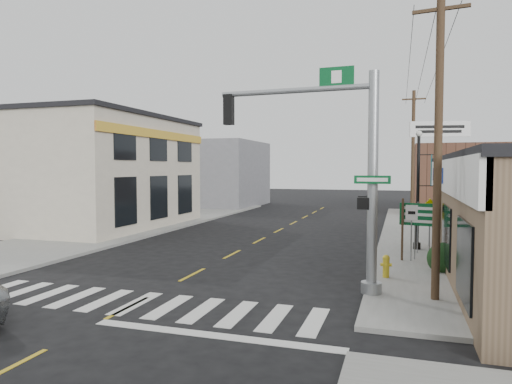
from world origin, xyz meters
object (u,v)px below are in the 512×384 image
(traffic_signal_pole, at_px, (345,158))
(guide_sign, at_px, (418,220))
(dance_center_sign, at_px, (439,146))
(fire_hydrant, at_px, (386,265))
(utility_pole_far, at_px, (413,154))
(utility_pole_near, at_px, (438,142))
(lamp_post, at_px, (420,181))
(bare_tree, at_px, (499,161))

(traffic_signal_pole, bearing_deg, guide_sign, 69.28)
(traffic_signal_pole, relative_size, guide_sign, 2.69)
(guide_sign, relative_size, dance_center_sign, 0.39)
(fire_hydrant, height_order, utility_pole_far, utility_pole_far)
(dance_center_sign, bearing_deg, fire_hydrant, -115.34)
(fire_hydrant, xyz_separation_m, utility_pole_far, (1.21, 17.57, 4.17))
(utility_pole_near, bearing_deg, lamp_post, 98.27)
(bare_tree, relative_size, utility_pole_near, 0.58)
(dance_center_sign, bearing_deg, guide_sign, -112.41)
(utility_pole_far, bearing_deg, dance_center_sign, -82.41)
(utility_pole_near, bearing_deg, guide_sign, 100.34)
(utility_pole_far, bearing_deg, traffic_signal_pole, -96.66)
(dance_center_sign, bearing_deg, lamp_post, -118.51)
(guide_sign, relative_size, lamp_post, 0.46)
(guide_sign, distance_m, bare_tree, 3.98)
(guide_sign, xyz_separation_m, lamp_post, (0.14, 2.83, 1.47))
(bare_tree, xyz_separation_m, utility_pole_near, (-2.07, -3.06, 0.46))
(guide_sign, height_order, bare_tree, bare_tree)
(dance_center_sign, bearing_deg, bare_tree, -93.96)
(utility_pole_near, bearing_deg, utility_pole_far, 97.71)
(utility_pole_far, bearing_deg, guide_sign, -90.37)
(fire_hydrant, xyz_separation_m, dance_center_sign, (2.28, 9.41, 4.37))
(utility_pole_far, bearing_deg, fire_hydrant, -93.82)
(guide_sign, xyz_separation_m, utility_pole_near, (0.29, -5.32, 2.73))
(traffic_signal_pole, bearing_deg, fire_hydrant, 64.26)
(bare_tree, height_order, utility_pole_far, utility_pole_far)
(utility_pole_near, bearing_deg, bare_tree, 63.15)
(lamp_post, relative_size, utility_pole_far, 0.59)
(traffic_signal_pole, height_order, bare_tree, traffic_signal_pole)
(traffic_signal_pole, relative_size, dance_center_sign, 1.05)
(lamp_post, height_order, bare_tree, lamp_post)
(guide_sign, bearing_deg, bare_tree, -30.54)
(traffic_signal_pole, xyz_separation_m, lamp_post, (2.36, 8.04, -0.84))
(traffic_signal_pole, xyz_separation_m, guide_sign, (2.22, 5.22, -2.32))
(guide_sign, xyz_separation_m, bare_tree, (2.36, -2.26, 2.27))
(fire_hydrant, bearing_deg, guide_sign, 70.64)
(utility_pole_near, relative_size, utility_pole_far, 0.95)
(bare_tree, bearing_deg, fire_hydrant, -166.48)
(lamp_post, height_order, utility_pole_far, utility_pole_far)
(bare_tree, bearing_deg, utility_pole_far, 97.61)
(fire_hydrant, bearing_deg, lamp_post, 78.29)
(dance_center_sign, height_order, bare_tree, dance_center_sign)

